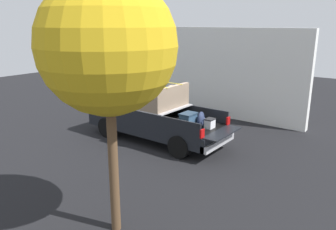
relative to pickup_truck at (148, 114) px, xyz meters
name	(u,v)px	position (x,y,z in m)	size (l,w,h in m)	color
ground_plane	(156,140)	(-0.36, 0.00, -0.96)	(40.00, 40.00, 0.00)	black
pickup_truck	(148,114)	(0.00, 0.00, 0.00)	(6.05, 2.06, 2.23)	black
building_facade	(218,73)	(-0.47, -4.61, 1.13)	(8.54, 0.36, 4.19)	white
tree_background	(108,47)	(-3.30, 4.99, 3.00)	(2.70, 2.70, 5.33)	brown
trash_can	(137,101)	(3.25, -2.91, -0.47)	(0.60, 0.60, 0.98)	#1E592D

